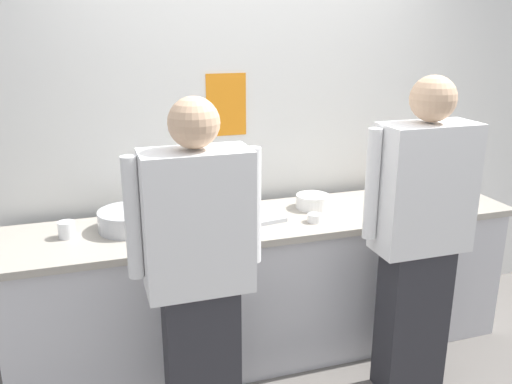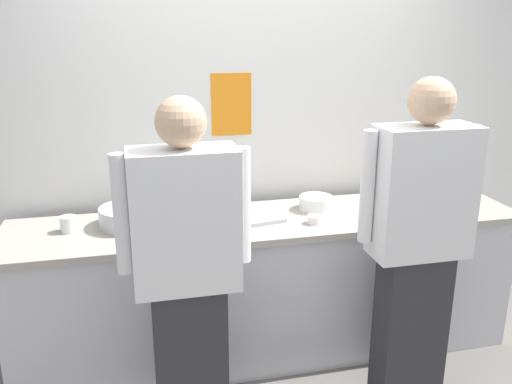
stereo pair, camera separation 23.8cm
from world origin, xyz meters
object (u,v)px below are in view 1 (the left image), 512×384
chef_center (420,234)px  mixing_bowl_steel (130,220)px  sheet_tray (241,218)px  ramekin_green_sauce (391,212)px  plate_stack_front (417,196)px  squeeze_bottle_primary (398,180)px  chef_near_left (199,272)px  ramekin_orange_sauce (414,191)px  deli_cup (67,230)px  plate_stack_rear (313,201)px  ramekin_red_sauce (314,218)px

chef_center → mixing_bowl_steel: size_ratio=5.03×
sheet_tray → ramekin_green_sauce: ramekin_green_sauce is taller
mixing_bowl_steel → plate_stack_front: bearing=-3.1°
plate_stack_front → squeeze_bottle_primary: bearing=93.7°
mixing_bowl_steel → sheet_tray: (0.63, -0.05, -0.04)m
chef_near_left → ramekin_orange_sauce: size_ratio=19.46×
deli_cup → sheet_tray: bearing=-1.8°
plate_stack_front → ramekin_orange_sauce: bearing=61.4°
sheet_tray → plate_stack_rear: bearing=9.1°
plate_stack_front → mixing_bowl_steel: 1.78m
chef_center → plate_stack_rear: chef_center is taller
plate_stack_front → sheet_tray: size_ratio=0.48×
plate_stack_front → squeeze_bottle_primary: (-0.01, 0.20, 0.05)m
sheet_tray → deli_cup: 0.96m
plate_stack_front → ramekin_red_sauce: 0.77m
squeeze_bottle_primary → plate_stack_rear: bearing=-173.0°
chef_center → mixing_bowl_steel: (-1.43, 0.65, 0.01)m
chef_center → chef_near_left: bearing=-178.2°
ramekin_green_sauce → deli_cup: size_ratio=0.99×
chef_near_left → deli_cup: 0.88m
ramekin_orange_sauce → deli_cup: bearing=-177.6°
chef_near_left → plate_stack_rear: (0.87, 0.71, 0.03)m
chef_center → sheet_tray: chef_center is taller
chef_center → ramekin_red_sauce: bearing=132.6°
chef_center → ramekin_orange_sauce: size_ratio=20.04×
squeeze_bottle_primary → deli_cup: squeeze_bottle_primary is taller
plate_stack_front → ramekin_green_sauce: (-0.28, -0.15, -0.02)m
plate_stack_front → chef_near_left: bearing=-159.0°
squeeze_bottle_primary → ramekin_red_sauce: size_ratio=2.48×
ramekin_red_sauce → ramekin_green_sauce: ramekin_red_sauce is taller
deli_cup → ramekin_red_sauce: bearing=-7.8°
mixing_bowl_steel → squeeze_bottle_primary: 1.77m
plate_stack_rear → ramekin_orange_sauce: plate_stack_rear is taller
deli_cup → ramekin_green_sauce: bearing=-7.0°
plate_stack_front → mixing_bowl_steel: (-1.78, 0.10, 0.01)m
ramekin_red_sauce → deli_cup: (-1.36, 0.19, 0.02)m
plate_stack_front → ramekin_green_sauce: plate_stack_front is taller
sheet_tray → ramekin_green_sauce: bearing=-12.7°
squeeze_bottle_primary → ramekin_orange_sauce: size_ratio=2.32×
ramekin_orange_sauce → chef_near_left: bearing=-155.1°
squeeze_bottle_primary → mixing_bowl_steel: bearing=-176.5°
ramekin_red_sauce → ramekin_orange_sauce: ramekin_red_sauce is taller
squeeze_bottle_primary → ramekin_orange_sauce: 0.13m
sheet_tray → plate_stack_front: bearing=-2.3°
plate_stack_rear → ramekin_orange_sauce: 0.76m
deli_cup → squeeze_bottle_primary: bearing=3.5°
ramekin_red_sauce → sheet_tray: bearing=158.5°
squeeze_bottle_primary → ramekin_red_sauce: squeeze_bottle_primary is taller
mixing_bowl_steel → sheet_tray: 0.63m
ramekin_red_sauce → plate_stack_front: bearing=8.3°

